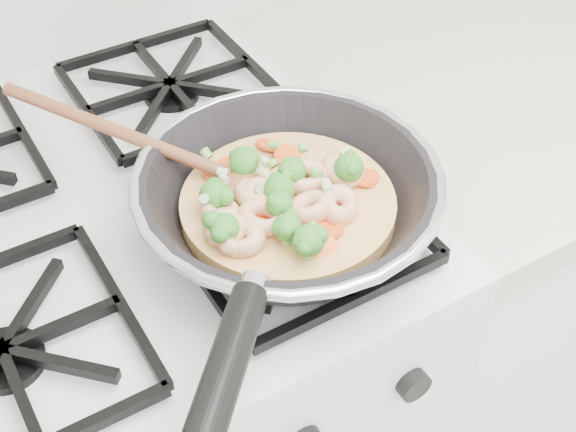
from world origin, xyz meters
TOP-DOWN VIEW (x-y plane):
  - stove at (0.00, 1.70)m, footprint 0.60×0.60m
  - counter_right at (0.80, 1.70)m, footprint 1.00×0.60m
  - skillet at (0.14, 1.55)m, footprint 0.38×0.49m

SIDE VIEW (x-z plane):
  - counter_right at x=0.80m, z-range 0.00..0.90m
  - stove at x=0.00m, z-range 0.00..0.92m
  - skillet at x=0.14m, z-range 0.91..1.01m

